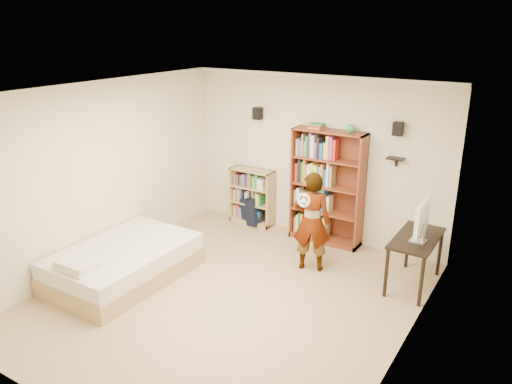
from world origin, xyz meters
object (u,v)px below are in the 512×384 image
low_bookshelf (252,197)px  person (312,222)px  tall_bookshelf (327,188)px  daybed (124,259)px  computer_desk (414,261)px

low_bookshelf → person: (1.67, -1.03, 0.24)m
low_bookshelf → person: size_ratio=0.68×
tall_bookshelf → low_bookshelf: bearing=179.2°
low_bookshelf → person: bearing=-31.6°
daybed → person: size_ratio=1.37×
tall_bookshelf → low_bookshelf: size_ratio=1.86×
low_bookshelf → computer_desk: 3.18m
tall_bookshelf → daybed: 3.34m
low_bookshelf → daybed: 2.74m
low_bookshelf → daybed: size_ratio=0.49×
computer_desk → person: 1.50m
low_bookshelf → computer_desk: (3.09, -0.73, -0.14)m
tall_bookshelf → daybed: bearing=-125.1°
person → daybed: bearing=19.2°
low_bookshelf → computer_desk: size_ratio=0.94×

